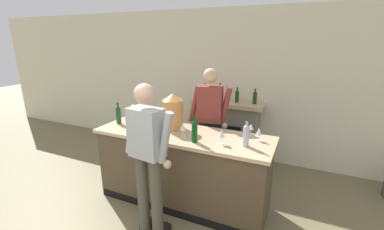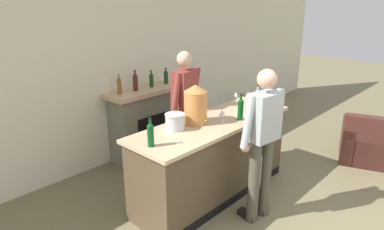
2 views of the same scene
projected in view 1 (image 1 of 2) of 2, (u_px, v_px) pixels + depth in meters
The scene contains 14 objects.
wall_back_panel at pixel (221, 85), 4.88m from camera, with size 12.00×0.07×2.75m.
bar_counter at pixel (183, 168), 3.50m from camera, with size 2.35×0.77×1.02m.
fireplace_stone at pixel (227, 130), 4.78m from camera, with size 1.27×0.52×1.45m.
person_customer at pixel (148, 157), 2.75m from camera, with size 0.65×0.34×1.79m.
person_bartender at pixel (210, 122), 3.86m from camera, with size 0.65×0.35×1.81m.
copper_dispenser at pixel (173, 111), 3.48m from camera, with size 0.29×0.32×0.48m.
ice_bucket_steel at pixel (154, 118), 3.67m from camera, with size 0.24×0.24×0.19m.
wine_bottle_chardonnay_pale at pixel (246, 134), 2.91m from camera, with size 0.07×0.07×0.32m.
wine_bottle_riesling_slim at pixel (118, 114), 3.72m from camera, with size 0.07×0.07×0.31m.
wine_bottle_cabernet_heavy at pixel (195, 130), 3.03m from camera, with size 0.07×0.07×0.34m.
wine_glass_front_left at pixel (222, 134), 2.97m from camera, with size 0.08×0.08×0.18m.
wine_glass_near_bucket at pixel (251, 127), 3.23m from camera, with size 0.07×0.07×0.16m.
wine_glass_by_dispenser at pixel (183, 128), 3.23m from camera, with size 0.08×0.08×0.16m.
wine_glass_front_right at pixel (259, 132), 3.08m from camera, with size 0.07×0.07×0.17m.
Camera 1 is at (1.50, -0.64, 2.19)m, focal length 24.00 mm.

